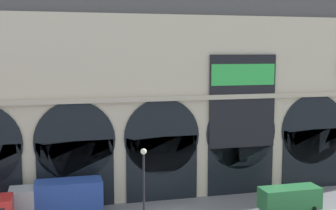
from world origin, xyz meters
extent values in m
cube|color=beige|center=(0.00, 7.39, 8.54)|extent=(48.61, 4.79, 17.09)
cube|color=black|center=(-7.84, 4.95, 3.01)|extent=(6.70, 0.20, 6.02)
cylinder|color=black|center=(-7.84, 4.95, 6.02)|extent=(7.06, 0.20, 7.06)
cube|color=black|center=(0.00, 4.95, 3.01)|extent=(6.70, 0.20, 6.02)
cylinder|color=black|center=(0.00, 4.95, 6.02)|extent=(7.06, 0.20, 7.06)
cube|color=black|center=(7.84, 4.95, 3.01)|extent=(6.70, 0.20, 6.02)
cylinder|color=black|center=(7.84, 4.95, 6.02)|extent=(7.06, 0.20, 7.06)
cube|color=black|center=(15.68, 4.95, 3.01)|extent=(6.70, 0.20, 6.02)
cylinder|color=black|center=(15.68, 4.95, 6.02)|extent=(7.06, 0.20, 7.06)
cube|color=black|center=(7.86, 4.83, 9.05)|extent=(6.67, 0.12, 8.86)
cube|color=green|center=(7.86, 4.75, 11.61)|extent=(6.40, 0.04, 2.01)
cube|color=#C0B49A|center=(0.00, 4.85, 9.54)|extent=(48.61, 0.50, 0.44)
cube|color=#ADB2B7|center=(-12.31, 2.75, 1.57)|extent=(2.00, 2.30, 2.30)
cube|color=#28479E|center=(-8.56, 2.75, 1.77)|extent=(5.50, 2.30, 2.70)
cylinder|color=black|center=(-7.31, 3.79, 0.42)|extent=(0.28, 0.84, 0.84)
cube|color=#2D7A42|center=(9.87, -0.88, 1.27)|extent=(5.20, 2.00, 1.86)
cylinder|color=black|center=(8.10, 0.02, 0.34)|extent=(0.28, 0.68, 0.68)
cylinder|color=black|center=(11.64, -1.78, 0.34)|extent=(0.28, 0.68, 0.68)
cylinder|color=black|center=(11.64, 0.02, 0.34)|extent=(0.28, 0.68, 0.68)
cylinder|color=black|center=(-3.46, -3.54, 3.25)|extent=(0.16, 0.16, 6.50)
sphere|color=#F2EDCC|center=(-3.46, -3.54, 6.68)|extent=(0.44, 0.44, 0.44)
camera|label=1|loc=(-9.75, -34.63, 13.84)|focal=48.33mm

